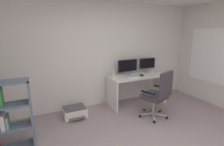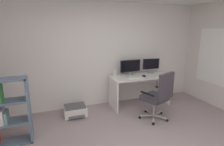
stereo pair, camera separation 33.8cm
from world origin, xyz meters
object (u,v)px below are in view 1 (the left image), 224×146
office_chair (159,93)px  bookshelf (0,118)px  desktop_speaker (113,74)px  desk (137,83)px  printer (75,112)px  computer_mouse (142,75)px  keyboard (133,77)px  monitor_secondary (147,64)px  monitor_main (128,66)px

office_chair → bookshelf: bearing=176.8°
office_chair → desktop_speaker: bearing=121.9°
desk → printer: size_ratio=2.97×
computer_mouse → bookshelf: bearing=-161.8°
keyboard → bookshelf: bookshelf is taller
monitor_secondary → bookshelf: bearing=-165.5°
desk → monitor_secondary: monitor_secondary is taller
desk → monitor_main: monitor_main is taller
monitor_main → computer_mouse: 0.42m
keyboard → printer: keyboard is taller
desk → computer_mouse: size_ratio=14.56×
keyboard → bookshelf: bearing=-164.5°
desktop_speaker → office_chair: office_chair is taller
computer_mouse → office_chair: size_ratio=0.09×
monitor_main → office_chair: (0.17, -1.02, -0.41)m
monitor_secondary → monitor_main: bearing=-180.0°
monitor_main → keyboard: (-0.01, -0.28, -0.21)m
desktop_speaker → printer: size_ratio=0.35×
monitor_main → keyboard: size_ratio=1.61×
desk → bookshelf: bookshelf is taller
desk → printer: desk is taller
monitor_secondary → desktop_speaker: bearing=-177.4°
computer_mouse → printer: size_ratio=0.20×
desk → office_chair: 0.86m
bookshelf → monitor_secondary: bearing=14.5°
printer → monitor_main: bearing=7.6°
monitor_main → monitor_secondary: 0.60m
desk → monitor_main: bearing=139.1°
monitor_main → desktop_speaker: size_ratio=3.23×
monitor_secondary → keyboard: (-0.61, -0.28, -0.22)m
computer_mouse → desktop_speaker: size_ratio=0.59×
monitor_main → desktop_speaker: 0.46m
desktop_speaker → desk: bearing=-10.6°
monitor_secondary → office_chair: monitor_secondary is taller
monitor_secondary → desktop_speaker: (-1.04, -0.05, -0.14)m
keyboard → office_chair: (0.18, -0.74, -0.19)m
monitor_main → keyboard: 0.35m
keyboard → computer_mouse: size_ratio=3.40×
desk → computer_mouse: bearing=-61.5°
computer_mouse → monitor_secondary: bearing=43.6°
computer_mouse → office_chair: 0.78m
desk → keyboard: size_ratio=4.28×
keyboard → desktop_speaker: (-0.43, 0.24, 0.07)m
monitor_secondary → office_chair: bearing=-113.0°
desktop_speaker → office_chair: 1.17m
computer_mouse → desktop_speaker: bearing=169.1°
monitor_main → monitor_secondary: (0.60, 0.00, 0.01)m
office_chair → monitor_main: bearing=99.4°
bookshelf → monitor_main: bearing=17.5°
monitor_main → bookshelf: bearing=-162.5°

